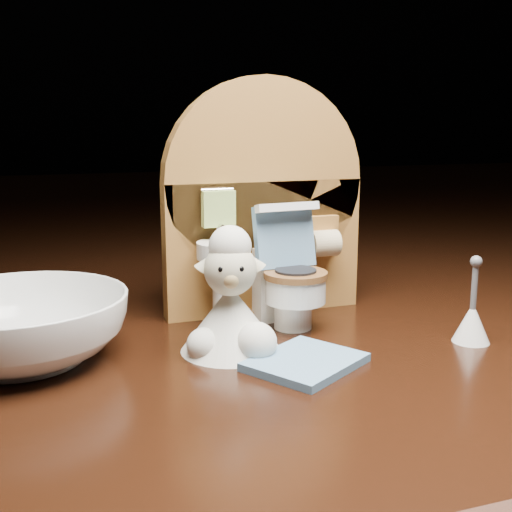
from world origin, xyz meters
The scene contains 6 objects.
backdrop_panel centered at (0.00, 0.06, 0.07)m, with size 0.13×0.05×0.15m.
toy_toilet centered at (0.00, 0.03, 0.03)m, with size 0.04×0.05×0.08m.
bath_mat centered at (-0.01, -0.04, 0.00)m, with size 0.05×0.05×0.00m, color #5B83A6.
toilet_brush centered at (0.09, -0.03, 0.01)m, with size 0.02×0.02×0.05m.
plush_lamb centered at (-0.04, 0.00, 0.02)m, with size 0.06×0.06×0.07m.
ceramic_bowl centered at (-0.15, 0.02, 0.02)m, with size 0.11×0.11×0.04m, color white.
Camera 1 is at (-0.14, -0.32, 0.12)m, focal length 45.00 mm.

